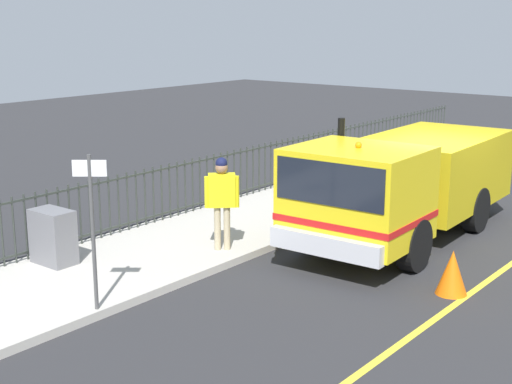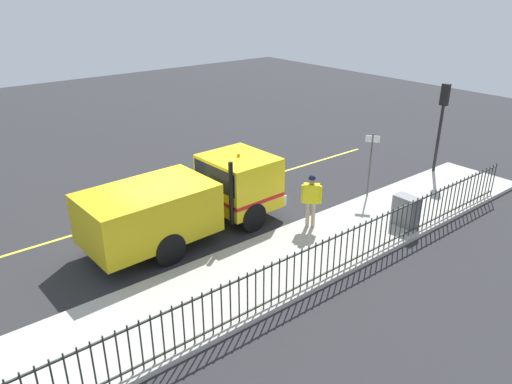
% 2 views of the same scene
% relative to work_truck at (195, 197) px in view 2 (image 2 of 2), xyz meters
% --- Properties ---
extents(ground_plane, '(57.40, 57.40, 0.00)m').
position_rel_work_truck_xyz_m(ground_plane, '(-0.34, -1.10, -1.28)').
color(ground_plane, '#2B2B2D').
rests_on(ground_plane, ground).
extents(sidewalk_slab, '(3.09, 26.09, 0.14)m').
position_rel_work_truck_xyz_m(sidewalk_slab, '(3.14, -1.10, -1.20)').
color(sidewalk_slab, '#B7B2A8').
rests_on(sidewalk_slab, ground).
extents(lane_marking, '(0.12, 23.48, 0.01)m').
position_rel_work_truck_xyz_m(lane_marking, '(-2.34, -1.10, -1.27)').
color(lane_marking, yellow).
rests_on(lane_marking, ground).
extents(work_truck, '(2.52, 6.54, 2.52)m').
position_rel_work_truck_xyz_m(work_truck, '(0.00, 0.00, 0.00)').
color(work_truck, yellow).
rests_on(work_truck, ground).
extents(worker_standing, '(0.52, 0.51, 1.78)m').
position_rel_work_truck_xyz_m(worker_standing, '(2.14, 2.95, -0.04)').
color(worker_standing, yellow).
rests_on(worker_standing, sidewalk_slab).
extents(iron_fence, '(0.04, 22.21, 1.23)m').
position_rel_work_truck_xyz_m(iron_fence, '(4.53, -1.10, -0.51)').
color(iron_fence, '#2D332D').
rests_on(iron_fence, sidewalk_slab).
extents(traffic_light_near, '(0.32, 0.23, 3.62)m').
position_rel_work_truck_xyz_m(traffic_light_near, '(1.80, 10.51, 1.45)').
color(traffic_light_near, black).
rests_on(traffic_light_near, sidewalk_slab).
extents(utility_cabinet, '(0.80, 0.49, 0.98)m').
position_rel_work_truck_xyz_m(utility_cabinet, '(3.98, 5.43, -0.64)').
color(utility_cabinet, slate).
rests_on(utility_cabinet, sidewalk_slab).
extents(traffic_cone, '(0.52, 0.52, 0.74)m').
position_rel_work_truck_xyz_m(traffic_cone, '(-2.09, 2.09, -0.90)').
color(traffic_cone, orange).
rests_on(traffic_cone, ground).
extents(street_sign, '(0.41, 0.33, 2.37)m').
position_rel_work_truck_xyz_m(street_sign, '(1.70, 6.35, 0.34)').
color(street_sign, '#4C4C4C').
rests_on(street_sign, sidewalk_slab).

